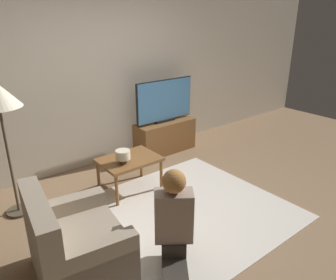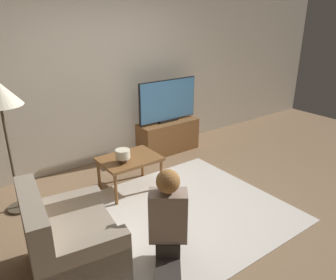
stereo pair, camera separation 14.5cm
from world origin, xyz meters
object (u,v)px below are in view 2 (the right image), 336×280
object	(u,v)px
coffee_table	(130,162)
person_kneeling	(168,218)
tv	(168,101)
table_lamp	(123,155)
armchair	(70,247)

from	to	relation	value
coffee_table	person_kneeling	distance (m)	1.45
tv	coffee_table	xyz separation A→B (m)	(-1.16, -0.75, -0.47)
coffee_table	table_lamp	world-z (taller)	table_lamp
coffee_table	person_kneeling	size ratio (longest dim) A/B	0.79
armchair	person_kneeling	xyz separation A→B (m)	(0.77, -0.38, 0.20)
person_kneeling	table_lamp	distance (m)	1.34
tv	armchair	bearing A→B (deg)	-143.05
armchair	table_lamp	distance (m)	1.42
tv	table_lamp	bearing A→B (deg)	-147.48
armchair	tv	bearing A→B (deg)	-45.42
coffee_table	table_lamp	size ratio (longest dim) A/B	4.13
coffee_table	table_lamp	bearing A→B (deg)	-150.32
armchair	person_kneeling	world-z (taller)	person_kneeling
coffee_table	armchair	size ratio (longest dim) A/B	0.77
armchair	table_lamp	bearing A→B (deg)	-40.60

